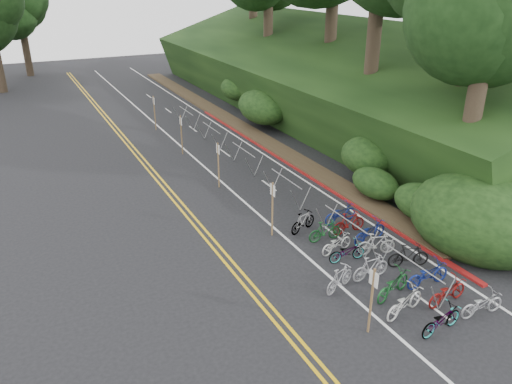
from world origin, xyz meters
TOP-DOWN VIEW (x-y plane):
  - ground at (0.00, 0.00)m, footprint 120.00×120.00m
  - road_markings at (0.63, 10.10)m, footprint 7.47×80.00m
  - red_curb at (5.70, 12.00)m, footprint 0.25×28.00m
  - embankment at (12.96, 19.04)m, footprint 14.30×48.14m
  - bike_rack_front at (3.22, -0.63)m, footprint 1.10×3.30m
  - bike_racks_rest at (3.00, 13.00)m, footprint 1.14×23.00m
  - signpost_near at (0.30, -2.05)m, footprint 0.08×0.40m
  - signposts_rest at (0.60, 14.00)m, footprint 0.08×18.40m
  - bike_front at (0.83, 0.30)m, footprint 0.96×1.63m
  - bike_valet at (3.10, 0.63)m, footprint 3.20×9.57m

SIDE VIEW (x-z plane):
  - ground at x=0.00m, z-range 0.00..0.00m
  - road_markings at x=0.63m, z-range 0.00..0.01m
  - red_curb at x=5.70m, z-range 0.00..0.10m
  - bike_front at x=0.83m, z-range 0.00..0.95m
  - bike_valet at x=3.10m, z-range -0.03..0.98m
  - bike_rack_front at x=3.22m, z-range 0.27..1.35m
  - bike_racks_rest at x=3.00m, z-range 0.27..1.44m
  - signpost_near at x=0.30m, z-range 0.17..2.53m
  - signposts_rest at x=0.60m, z-range 0.18..2.68m
  - embankment at x=12.96m, z-range -1.99..7.12m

